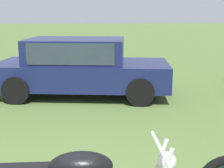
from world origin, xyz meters
name	(u,v)px	position (x,y,z in m)	size (l,w,h in m)	color
car_navy	(80,64)	(0.06, 5.08, 0.80)	(4.40, 2.27, 1.43)	#161E4C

